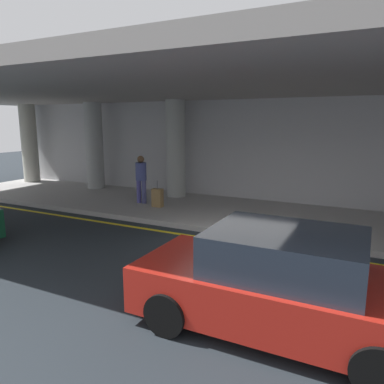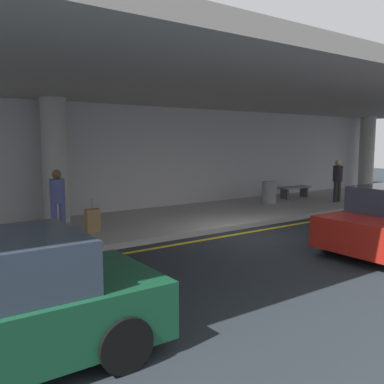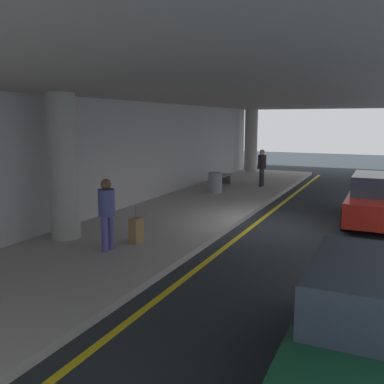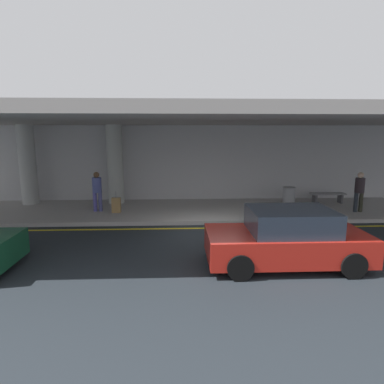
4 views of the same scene
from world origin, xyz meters
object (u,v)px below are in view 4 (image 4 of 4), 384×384
(bench_metal, at_px, (328,196))
(trash_bin_steel, at_px, (289,197))
(support_column_left_mid, at_px, (28,165))
(support_column_center, at_px, (115,165))
(person_waiting_for_ride, at_px, (359,189))
(car_red, at_px, (287,239))
(suitcase_upright_primary, at_px, (116,205))
(traveler_with_luggage, at_px, (97,189))

(bench_metal, distance_m, trash_bin_steel, 2.09)
(support_column_left_mid, distance_m, bench_metal, 14.08)
(support_column_center, xyz_separation_m, person_waiting_for_ride, (10.49, -2.22, -0.86))
(car_red, bearing_deg, support_column_center, 126.00)
(suitcase_upright_primary, bearing_deg, trash_bin_steel, 8.22)
(support_column_center, distance_m, bench_metal, 10.12)
(car_red, height_order, suitcase_upright_primary, car_red)
(support_column_center, relative_size, car_red, 0.89)
(car_red, relative_size, bench_metal, 2.56)
(car_red, bearing_deg, bench_metal, 55.62)
(car_red, xyz_separation_m, suitcase_upright_primary, (-5.40, 5.36, -0.25))
(bench_metal, bearing_deg, suitcase_upright_primary, -171.54)
(support_column_center, distance_m, person_waiting_for_ride, 10.75)
(trash_bin_steel, bearing_deg, support_column_left_mid, 175.51)
(person_waiting_for_ride, bearing_deg, trash_bin_steel, 77.29)
(car_red, distance_m, person_waiting_for_ride, 6.94)
(car_red, bearing_deg, trash_bin_steel, 68.30)
(traveler_with_luggage, height_order, bench_metal, traveler_with_luggage)
(car_red, xyz_separation_m, bench_metal, (4.26, 6.80, -0.21))
(support_column_left_mid, height_order, bench_metal, support_column_left_mid)
(car_red, xyz_separation_m, trash_bin_steel, (2.22, 6.32, -0.14))
(support_column_center, xyz_separation_m, suitcase_upright_primary, (0.34, -1.90, -1.51))
(suitcase_upright_primary, height_order, bench_metal, suitcase_upright_primary)
(trash_bin_steel, bearing_deg, suitcase_upright_primary, -172.79)
(support_column_left_mid, xyz_separation_m, traveler_with_luggage, (3.52, -1.65, -0.86))
(traveler_with_luggage, relative_size, suitcase_upright_primary, 1.87)
(support_column_center, bearing_deg, person_waiting_for_ride, -11.96)
(suitcase_upright_primary, distance_m, trash_bin_steel, 7.69)
(support_column_left_mid, relative_size, suitcase_upright_primary, 4.06)
(traveler_with_luggage, bearing_deg, trash_bin_steel, 51.76)
(traveler_with_luggage, bearing_deg, suitcase_upright_primary, 29.88)
(bench_metal, bearing_deg, support_column_center, 177.33)
(trash_bin_steel, bearing_deg, traveler_with_luggage, -175.18)
(car_red, relative_size, traveler_with_luggage, 2.44)
(person_waiting_for_ride, distance_m, bench_metal, 1.92)
(suitcase_upright_primary, bearing_deg, bench_metal, 9.48)
(person_waiting_for_ride, bearing_deg, support_column_center, 92.29)
(person_waiting_for_ride, xyz_separation_m, bench_metal, (-0.49, 1.76, -0.61))
(car_red, xyz_separation_m, person_waiting_for_ride, (4.75, 5.04, 0.40))
(trash_bin_steel, bearing_deg, person_waiting_for_ride, -26.96)
(support_column_left_mid, height_order, suitcase_upright_primary, support_column_left_mid)
(support_column_center, relative_size, suitcase_upright_primary, 4.06)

